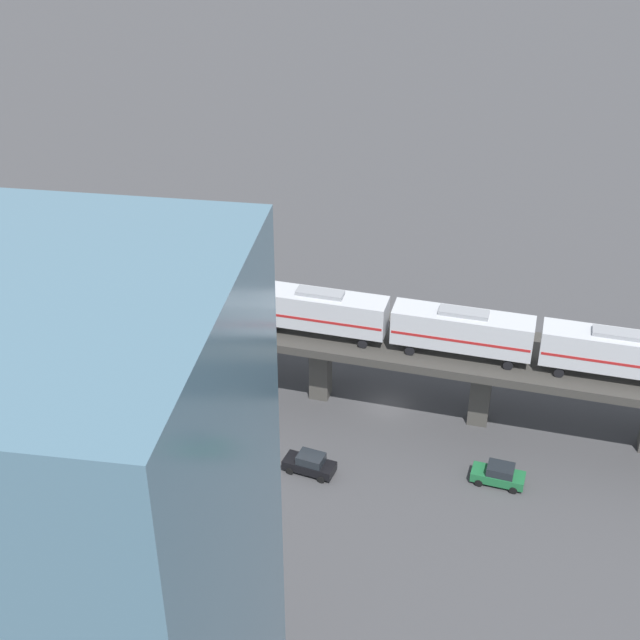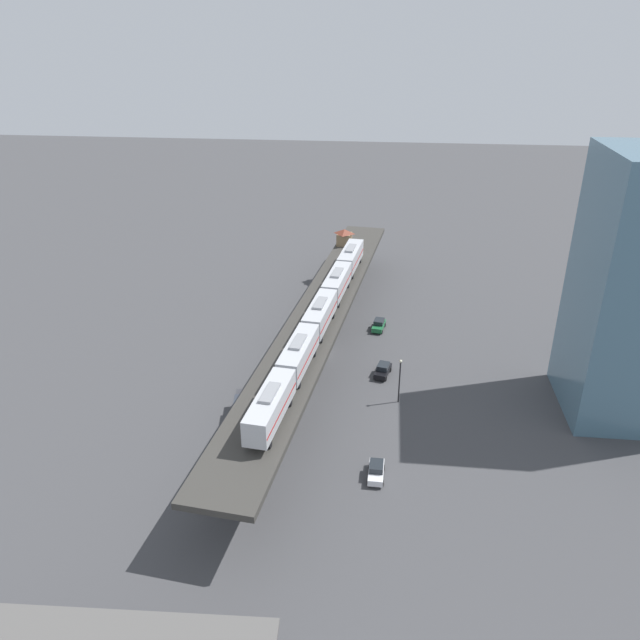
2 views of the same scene
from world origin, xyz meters
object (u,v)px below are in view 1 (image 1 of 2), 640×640
at_px(street_car_green, 499,475).
at_px(delivery_truck, 203,327).
at_px(street_lamp, 216,443).
at_px(street_car_black, 310,464).
at_px(street_car_white, 42,434).
at_px(subway_train, 320,310).

relative_size(street_car_green, delivery_truck, 0.62).
bearing_deg(street_lamp, street_car_black, -72.30).
height_order(street_car_black, street_car_white, same).
distance_m(subway_train, street_car_green, 20.83).
relative_size(subway_train, street_car_black, 13.25).
bearing_deg(street_car_green, street_car_white, 90.82).
height_order(street_car_black, street_lamp, street_lamp).
bearing_deg(street_lamp, street_car_green, -81.80).
height_order(subway_train, street_car_green, subway_train).
bearing_deg(street_car_white, delivery_truck, -27.92).
distance_m(street_car_green, street_lamp, 23.59).
distance_m(street_car_white, delivery_truck, 20.92).
xyz_separation_m(street_car_black, delivery_truck, (18.89, 14.32, 0.82)).
bearing_deg(street_car_black, street_lamp, 107.70).
distance_m(street_car_green, street_car_black, 15.84).
bearing_deg(delivery_truck, street_car_green, -120.72).
distance_m(street_car_black, street_car_white, 24.11).
relative_size(subway_train, street_car_green, 13.43).
xyz_separation_m(subway_train, street_car_white, (-9.33, 23.50, -9.38)).
height_order(street_car_white, street_lamp, street_lamp).
bearing_deg(delivery_truck, subway_train, -123.70).
relative_size(street_car_black, street_lamp, 0.68).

